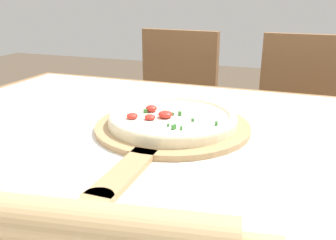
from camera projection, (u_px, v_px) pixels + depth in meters
dining_table at (168, 186)px, 0.75m from camera, size 1.39×1.02×0.76m
towel_cloth at (168, 142)px, 0.72m from camera, size 1.31×0.94×0.00m
pizza_peel at (169, 129)px, 0.77m from camera, size 0.34×0.52×0.01m
pizza at (172, 118)px, 0.78m from camera, size 0.28×0.28×0.03m
rolling_pin at (104, 227)px, 0.40m from camera, size 0.39×0.11×0.06m
chair_left at (171, 113)px, 1.68m from camera, size 0.44×0.44×0.90m
chair_right at (300, 128)px, 1.50m from camera, size 0.41×0.41×0.90m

